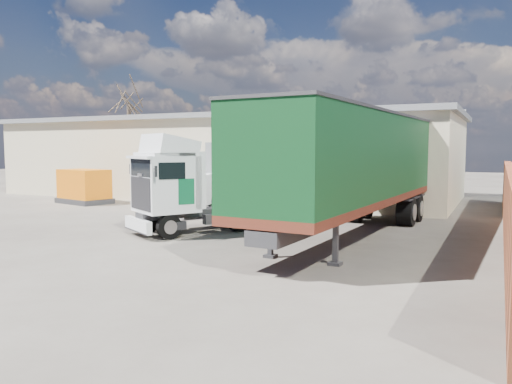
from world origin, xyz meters
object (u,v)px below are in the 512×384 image
at_px(box_trailer, 353,162).
at_px(panel_van, 186,192).
at_px(bare_tree, 129,94).
at_px(orange_skip, 84,189).
at_px(tractor_unit, 183,192).

height_order(box_trailer, panel_van, box_trailer).
height_order(bare_tree, box_trailer, bare_tree).
xyz_separation_m(bare_tree, orange_skip, (6.93, -12.31, -7.04)).
xyz_separation_m(box_trailer, panel_van, (-10.05, 4.17, -1.83)).
xyz_separation_m(box_trailer, orange_skip, (-17.38, 4.25, -1.90)).
bearing_deg(orange_skip, bare_tree, 131.64).
distance_m(tractor_unit, orange_skip, 12.89).
xyz_separation_m(tractor_unit, panel_van, (-3.98, 6.07, -0.65)).
distance_m(bare_tree, tractor_unit, 26.71).
bearing_deg(bare_tree, orange_skip, -60.62).
relative_size(box_trailer, panel_van, 2.88).
bearing_deg(panel_van, orange_skip, 165.91).
xyz_separation_m(bare_tree, panel_van, (14.26, -12.39, -6.97)).
bearing_deg(panel_van, tractor_unit, -70.22).
bearing_deg(panel_van, bare_tree, 125.57).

